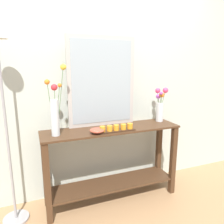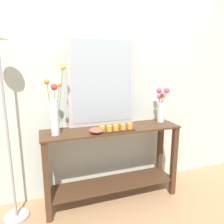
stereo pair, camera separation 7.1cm
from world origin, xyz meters
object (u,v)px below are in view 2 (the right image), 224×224
at_px(console_table, 112,158).
at_px(mirror_leaning, 102,82).
at_px(tall_vase_left, 55,109).
at_px(decorative_bowl, 97,130).
at_px(vase_right, 161,105).
at_px(floor_lamp, 3,97).
at_px(candle_tray, 116,129).

height_order(console_table, mirror_leaning, mirror_leaning).
xyz_separation_m(tall_vase_left, decorative_bowl, (0.37, -0.09, -0.21)).
height_order(mirror_leaning, vase_right, mirror_leaning).
bearing_deg(vase_right, console_table, -173.78).
relative_size(mirror_leaning, floor_lamp, 0.53).
height_order(mirror_leaning, candle_tray, mirror_leaning).
bearing_deg(console_table, candle_tray, -87.78).
relative_size(tall_vase_left, decorative_bowl, 4.52).
distance_m(console_table, vase_right, 0.82).
bearing_deg(decorative_bowl, floor_lamp, 170.94).
xyz_separation_m(vase_right, floor_lamp, (-1.63, -0.05, 0.19)).
xyz_separation_m(tall_vase_left, vase_right, (1.20, 0.09, -0.05)).
height_order(tall_vase_left, vase_right, tall_vase_left).
distance_m(console_table, candle_tray, 0.38).
xyz_separation_m(console_table, vase_right, (0.63, 0.07, 0.53)).
xyz_separation_m(mirror_leaning, decorative_bowl, (-0.14, -0.27, -0.44)).
bearing_deg(floor_lamp, mirror_leaning, 8.34).
distance_m(console_table, floor_lamp, 1.23).
distance_m(decorative_bowl, floor_lamp, 0.88).
distance_m(tall_vase_left, decorative_bowl, 0.44).
height_order(mirror_leaning, tall_vase_left, mirror_leaning).
relative_size(candle_tray, floor_lamp, 0.22).
bearing_deg(tall_vase_left, vase_right, 4.39).
bearing_deg(vase_right, floor_lamp, -178.12).
bearing_deg(decorative_bowl, console_table, 29.60).
bearing_deg(candle_tray, tall_vase_left, 170.81).
relative_size(candle_tray, decorative_bowl, 2.68).
xyz_separation_m(mirror_leaning, tall_vase_left, (-0.52, -0.18, -0.23)).
bearing_deg(mirror_leaning, floor_lamp, -171.66).
height_order(candle_tray, floor_lamp, floor_lamp).
relative_size(decorative_bowl, floor_lamp, 0.08).
xyz_separation_m(console_table, decorative_bowl, (-0.20, -0.11, 0.36)).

